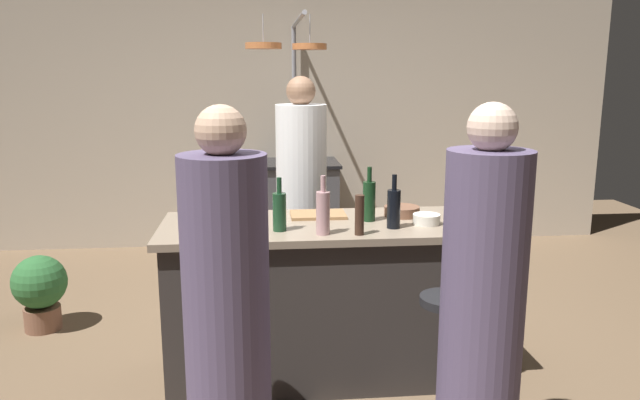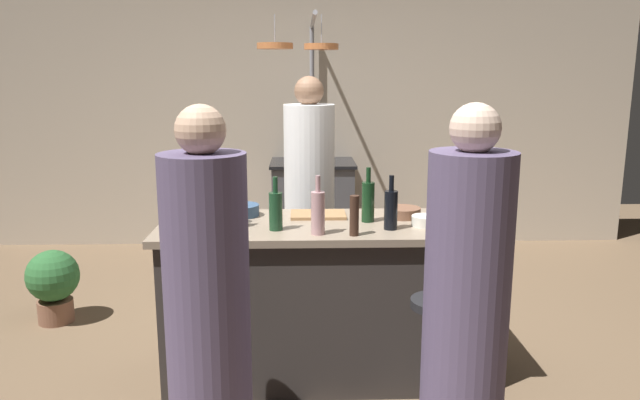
% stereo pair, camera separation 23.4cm
% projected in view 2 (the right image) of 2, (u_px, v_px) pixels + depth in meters
% --- Properties ---
extents(ground_plane, '(9.00, 9.00, 0.00)m').
position_uv_depth(ground_plane, '(321.00, 371.00, 3.59)').
color(ground_plane, brown).
extents(back_wall, '(6.40, 0.16, 2.60)m').
position_uv_depth(back_wall, '(312.00, 115.00, 6.11)').
color(back_wall, '#BCAD99').
rests_on(back_wall, ground_plane).
extents(kitchen_island, '(1.80, 0.72, 0.90)m').
position_uv_depth(kitchen_island, '(321.00, 299.00, 3.50)').
color(kitchen_island, '#332D2B').
rests_on(kitchen_island, ground_plane).
extents(stove_range, '(0.80, 0.64, 0.89)m').
position_uv_depth(stove_range, '(313.00, 207.00, 5.90)').
color(stove_range, '#47474C').
rests_on(stove_range, ground_plane).
extents(chef, '(0.36, 0.36, 1.70)m').
position_uv_depth(chef, '(309.00, 205.00, 4.39)').
color(chef, white).
rests_on(chef, ground_plane).
extents(bar_stool_left, '(0.28, 0.28, 0.68)m').
position_uv_depth(bar_stool_left, '(216.00, 363.00, 2.90)').
color(bar_stool_left, '#4C4C51').
rests_on(bar_stool_left, ground_plane).
extents(guest_left, '(0.34, 0.34, 1.61)m').
position_uv_depth(guest_left, '(208.00, 322.00, 2.44)').
color(guest_left, '#594C6B').
rests_on(guest_left, ground_plane).
extents(bar_stool_right, '(0.28, 0.28, 0.68)m').
position_uv_depth(bar_stool_right, '(436.00, 359.00, 2.93)').
color(bar_stool_right, '#4C4C51').
rests_on(bar_stool_right, ground_plane).
extents(guest_right, '(0.34, 0.34, 1.62)m').
position_uv_depth(guest_right, '(465.00, 319.00, 2.46)').
color(guest_right, '#594C6B').
rests_on(guest_right, ground_plane).
extents(overhead_pot_rack, '(0.62, 1.45, 2.17)m').
position_uv_depth(overhead_pot_rack, '(306.00, 79.00, 5.15)').
color(overhead_pot_rack, gray).
rests_on(overhead_pot_rack, ground_plane).
extents(potted_plant, '(0.36, 0.36, 0.52)m').
position_uv_depth(potted_plant, '(53.00, 282.00, 4.25)').
color(potted_plant, brown).
rests_on(potted_plant, ground_plane).
extents(cutting_board, '(0.32, 0.22, 0.02)m').
position_uv_depth(cutting_board, '(318.00, 215.00, 3.57)').
color(cutting_board, '#997047').
rests_on(cutting_board, kitchen_island).
extents(pepper_mill, '(0.05, 0.05, 0.21)m').
position_uv_depth(pepper_mill, '(354.00, 216.00, 3.13)').
color(pepper_mill, '#382319').
rests_on(pepper_mill, kitchen_island).
extents(wine_bottle_red, '(0.07, 0.07, 0.31)m').
position_uv_depth(wine_bottle_red, '(368.00, 201.00, 3.42)').
color(wine_bottle_red, '#143319').
rests_on(wine_bottle_red, kitchen_island).
extents(wine_bottle_rose, '(0.07, 0.07, 0.31)m').
position_uv_depth(wine_bottle_rose, '(318.00, 212.00, 3.15)').
color(wine_bottle_rose, '#B78C8E').
rests_on(wine_bottle_rose, kitchen_island).
extents(wine_bottle_amber, '(0.07, 0.07, 0.33)m').
position_uv_depth(wine_bottle_amber, '(226.00, 205.00, 3.26)').
color(wine_bottle_amber, brown).
rests_on(wine_bottle_amber, kitchen_island).
extents(wine_bottle_green, '(0.07, 0.07, 0.29)m').
position_uv_depth(wine_bottle_green, '(276.00, 210.00, 3.24)').
color(wine_bottle_green, '#193D23').
rests_on(wine_bottle_green, kitchen_island).
extents(wine_bottle_dark, '(0.07, 0.07, 0.29)m').
position_uv_depth(wine_bottle_dark, '(391.00, 209.00, 3.25)').
color(wine_bottle_dark, black).
rests_on(wine_bottle_dark, kitchen_island).
extents(wine_glass_near_right_guest, '(0.07, 0.07, 0.15)m').
position_uv_depth(wine_glass_near_right_guest, '(220.00, 215.00, 3.14)').
color(wine_glass_near_right_guest, silver).
rests_on(wine_glass_near_right_guest, kitchen_island).
extents(wine_glass_by_chef, '(0.07, 0.07, 0.15)m').
position_uv_depth(wine_glass_by_chef, '(239.00, 204.00, 3.40)').
color(wine_glass_by_chef, silver).
rests_on(wine_glass_by_chef, kitchen_island).
extents(mixing_bowl_wooden, '(0.21, 0.21, 0.06)m').
position_uv_depth(mixing_bowl_wooden, '(403.00, 212.00, 3.54)').
color(mixing_bowl_wooden, brown).
rests_on(mixing_bowl_wooden, kitchen_island).
extents(mixing_bowl_ceramic, '(0.15, 0.15, 0.06)m').
position_uv_depth(mixing_bowl_ceramic, '(425.00, 221.00, 3.34)').
color(mixing_bowl_ceramic, silver).
rests_on(mixing_bowl_ceramic, kitchen_island).
extents(mixing_bowl_blue, '(0.21, 0.21, 0.07)m').
position_uv_depth(mixing_bowl_blue, '(241.00, 210.00, 3.57)').
color(mixing_bowl_blue, '#334C6B').
rests_on(mixing_bowl_blue, kitchen_island).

